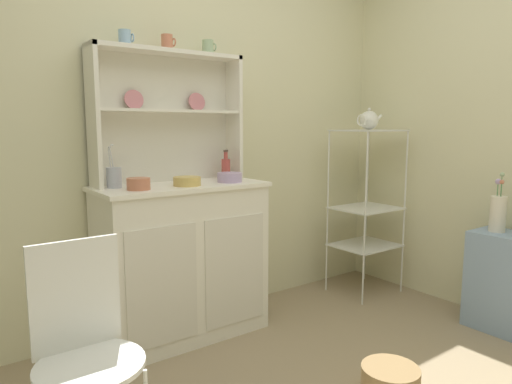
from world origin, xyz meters
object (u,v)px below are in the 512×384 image
(bowl_mixing_large, at_px, (139,184))
(jam_bottle, at_px, (226,168))
(hutch_shelf_unit, at_px, (167,108))
(bakers_rack, at_px, (366,194))
(cup_sky_0, at_px, (125,38))
(porcelain_teapot, at_px, (369,120))
(floor_basket, at_px, (390,384))
(utensil_jar, at_px, (114,177))
(hutch_cabinet, at_px, (183,259))
(wire_chair, at_px, (84,340))
(flower_vase, at_px, (498,212))

(bowl_mixing_large, distance_m, jam_bottle, 0.66)
(hutch_shelf_unit, bearing_deg, bakers_rack, -11.82)
(cup_sky_0, distance_m, porcelain_teapot, 1.76)
(porcelain_teapot, bearing_deg, cup_sky_0, 171.26)
(floor_basket, bearing_deg, cup_sky_0, 118.63)
(utensil_jar, bearing_deg, bowl_mixing_large, -63.19)
(hutch_cabinet, relative_size, wire_chair, 1.15)
(wire_chair, xyz_separation_m, porcelain_teapot, (2.24, 0.68, 0.76))
(cup_sky_0, bearing_deg, wire_chair, -120.00)
(bakers_rack, height_order, porcelain_teapot, porcelain_teapot)
(utensil_jar, xyz_separation_m, flower_vase, (1.97, -1.09, -0.25))
(porcelain_teapot, bearing_deg, bakers_rack, 0.00)
(wire_chair, bearing_deg, utensil_jar, 55.10)
(utensil_jar, height_order, flower_vase, utensil_jar)
(wire_chair, bearing_deg, hutch_cabinet, 36.90)
(jam_bottle, distance_m, porcelain_teapot, 1.14)
(hutch_shelf_unit, distance_m, flower_vase, 2.09)
(floor_basket, height_order, flower_vase, flower_vase)
(wire_chair, distance_m, floor_basket, 1.36)
(bowl_mixing_large, bearing_deg, porcelain_teapot, -2.14)
(cup_sky_0, bearing_deg, jam_bottle, -3.38)
(jam_bottle, bearing_deg, bowl_mixing_large, -166.06)
(hutch_shelf_unit, relative_size, flower_vase, 2.50)
(hutch_cabinet, height_order, floor_basket, hutch_cabinet)
(flower_vase, bearing_deg, bowl_mixing_large, 153.60)
(hutch_cabinet, distance_m, hutch_shelf_unit, 0.89)
(jam_bottle, height_order, porcelain_teapot, porcelain_teapot)
(cup_sky_0, xyz_separation_m, bowl_mixing_large, (-0.03, -0.20, -0.77))
(bowl_mixing_large, bearing_deg, flower_vase, -26.40)
(cup_sky_0, xyz_separation_m, jam_bottle, (0.61, -0.04, -0.73))
(floor_basket, xyz_separation_m, flower_vase, (1.17, 0.14, 0.64))
(bakers_rack, bearing_deg, jam_bottle, 168.31)
(jam_bottle, relative_size, utensil_jar, 0.77)
(hutch_cabinet, height_order, wire_chair, hutch_cabinet)
(cup_sky_0, bearing_deg, hutch_cabinet, -25.99)
(bakers_rack, bearing_deg, bowl_mixing_large, 177.86)
(bakers_rack, xyz_separation_m, cup_sky_0, (-1.69, 0.26, 0.96))
(floor_basket, bearing_deg, bowl_mixing_large, 124.03)
(bowl_mixing_large, distance_m, flower_vase, 2.13)
(bowl_mixing_large, bearing_deg, wire_chair, -124.39)
(hutch_cabinet, bearing_deg, wire_chair, -134.08)
(utensil_jar, bearing_deg, floor_basket, -56.80)
(bakers_rack, relative_size, flower_vase, 3.35)
(floor_basket, distance_m, porcelain_teapot, 1.86)
(bakers_rack, distance_m, flower_vase, 0.89)
(floor_basket, xyz_separation_m, utensil_jar, (-0.80, 1.23, 0.89))
(porcelain_teapot, bearing_deg, hutch_cabinet, 174.54)
(bakers_rack, bearing_deg, floor_basket, -134.57)
(jam_bottle, bearing_deg, floor_basket, -86.10)
(hutch_shelf_unit, distance_m, utensil_jar, 0.53)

